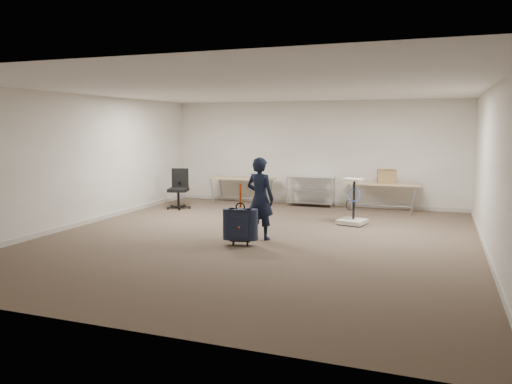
% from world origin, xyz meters
% --- Properties ---
extents(ground, '(9.00, 9.00, 0.00)m').
position_xyz_m(ground, '(0.00, 0.00, 0.00)').
color(ground, '#48382C').
rests_on(ground, ground).
extents(room_shell, '(8.00, 9.00, 9.00)m').
position_xyz_m(room_shell, '(0.00, 1.38, 0.05)').
color(room_shell, beige).
rests_on(room_shell, ground).
extents(folding_table_left, '(1.80, 0.75, 0.73)m').
position_xyz_m(folding_table_left, '(-1.90, 3.95, 0.68)').
color(folding_table_left, tan).
rests_on(folding_table_left, ground).
extents(folding_table_right, '(1.80, 0.75, 0.73)m').
position_xyz_m(folding_table_right, '(1.90, 3.95, 0.68)').
color(folding_table_right, tan).
rests_on(folding_table_right, ground).
extents(wire_shelf, '(1.22, 0.47, 0.80)m').
position_xyz_m(wire_shelf, '(0.00, 4.20, 0.44)').
color(wire_shelf, silver).
rests_on(wire_shelf, ground).
extents(person, '(0.63, 0.48, 1.56)m').
position_xyz_m(person, '(0.06, 0.01, 0.78)').
color(person, black).
rests_on(person, ground).
extents(suitcase, '(0.45, 0.31, 1.11)m').
position_xyz_m(suitcase, '(-0.10, -0.59, 0.38)').
color(suitcase, black).
rests_on(suitcase, ground).
extents(office_chair, '(0.63, 0.63, 1.03)m').
position_xyz_m(office_chair, '(-3.14, 2.65, 0.31)').
color(office_chair, black).
rests_on(office_chair, ground).
extents(equipment_cart, '(0.66, 0.66, 1.01)m').
position_xyz_m(equipment_cart, '(1.47, 2.04, 0.26)').
color(equipment_cart, '#EEE3CC').
rests_on(equipment_cart, ground).
extents(cardboard_box, '(0.50, 0.41, 0.33)m').
position_xyz_m(cardboard_box, '(1.98, 4.00, 0.89)').
color(cardboard_box, '#966545').
rests_on(cardboard_box, folding_table_right).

